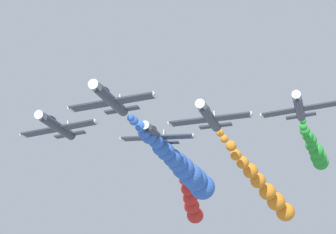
{
  "coord_description": "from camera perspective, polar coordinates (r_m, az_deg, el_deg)",
  "views": [
    {
      "loc": [
        -18.74,
        78.57,
        41.68
      ],
      "look_at": [
        0.0,
        0.0,
        63.8
      ],
      "focal_mm": 77.01,
      "sensor_mm": 36.0,
      "label": 1
    }
  ],
  "objects": [
    {
      "name": "airplane_lead",
      "position": [
        75.42,
        -4.58,
        1.4
      ],
      "size": [
        9.55,
        10.35,
        2.53
      ],
      "rotation": [
        0.0,
        0.1,
        0.0
      ],
      "color": "#333842"
    },
    {
      "name": "smoke_trail_lead",
      "position": [
        97.59,
        1.29,
        -4.15
      ],
      "size": [
        6.25,
        25.91,
        6.65
      ],
      "color": "blue"
    },
    {
      "name": "airplane_left_inner",
      "position": [
        80.11,
        3.29,
        0.02
      ],
      "size": [
        9.56,
        10.35,
        2.35
      ],
      "rotation": [
        0.0,
        0.06,
        0.0
      ],
      "color": "#333842"
    },
    {
      "name": "smoke_trail_left_inner",
      "position": [
        101.28,
        7.81,
        -5.75
      ],
      "size": [
        7.73,
        22.97,
        8.78
      ],
      "color": "orange"
    },
    {
      "name": "airplane_right_inner",
      "position": [
        85.75,
        -8.76,
        -0.74
      ],
      "size": [
        9.53,
        10.35,
        2.62
      ],
      "rotation": [
        0.0,
        0.12,
        0.0
      ],
      "color": "#333842"
    },
    {
      "name": "airplane_left_outer",
      "position": [
        89.82,
        -0.92,
        -1.47
      ],
      "size": [
        9.56,
        10.35,
        2.32
      ],
      "rotation": [
        0.0,
        -0.01,
        0.0
      ],
      "color": "#333842"
    },
    {
      "name": "smoke_trail_left_outer",
      "position": [
        110.01,
        1.69,
        -6.24
      ],
      "size": [
        2.74,
        21.57,
        8.06
      ],
      "color": "red"
    },
    {
      "name": "airplane_right_outer",
      "position": [
        88.45,
        10.33,
        0.78
      ],
      "size": [
        9.54,
        10.35,
        2.56
      ],
      "rotation": [
        0.0,
        0.11,
        0.0
      ],
      "color": "#333842"
    },
    {
      "name": "smoke_trail_right_outer",
      "position": [
        106.83,
        11.6,
        -2.66
      ],
      "size": [
        3.51,
        18.08,
        3.83
      ],
      "color": "green"
    }
  ]
}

